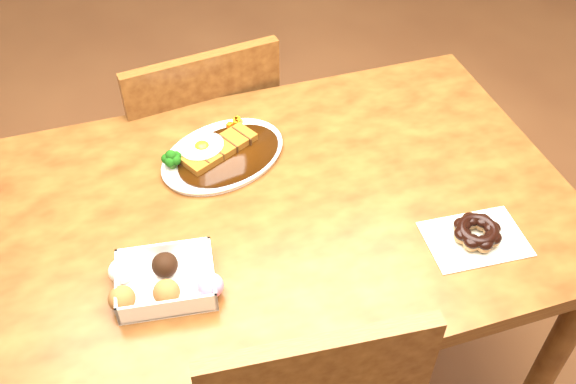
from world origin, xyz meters
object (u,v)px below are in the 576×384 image
object	(u,v)px
donut_box	(163,280)
table	(288,232)
chair_far	(199,149)
katsu_curry_plate	(220,153)
pon_de_ring	(477,233)

from	to	relation	value
donut_box	table	bearing A→B (deg)	27.07
chair_far	katsu_curry_plate	distance (m)	0.46
table	chair_far	world-z (taller)	chair_far
table	chair_far	bearing A→B (deg)	100.91
katsu_curry_plate	donut_box	size ratio (longest dim) A/B	1.70
table	chair_far	xyz separation A→B (m)	(-0.10, 0.54, -0.17)
katsu_curry_plate	donut_box	world-z (taller)	katsu_curry_plate
chair_far	katsu_curry_plate	bearing A→B (deg)	82.88
katsu_curry_plate	chair_far	bearing A→B (deg)	90.08
katsu_curry_plate	pon_de_ring	size ratio (longest dim) A/B	1.71
pon_de_ring	chair_far	bearing A→B (deg)	119.68
table	pon_de_ring	bearing A→B (deg)	-33.51
chair_far	donut_box	bearing A→B (deg)	67.73
katsu_curry_plate	pon_de_ring	world-z (taller)	katsu_curry_plate
donut_box	pon_de_ring	world-z (taller)	donut_box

